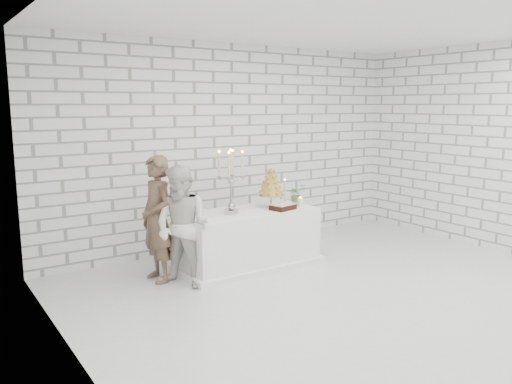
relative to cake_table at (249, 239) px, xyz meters
name	(u,v)px	position (x,y,z in m)	size (l,w,h in m)	color
ground	(347,291)	(0.42, -1.42, -0.38)	(6.00, 5.00, 0.01)	silver
ceiling	(355,20)	(0.42, -1.42, 2.62)	(6.00, 5.00, 0.01)	white
wall_back	(232,146)	(0.42, 1.08, 1.12)	(6.00, 0.01, 3.00)	white
wall_left	(71,186)	(-2.58, -1.42, 1.12)	(0.01, 5.00, 3.00)	white
wall_right	(504,149)	(3.42, -1.42, 1.12)	(0.01, 5.00, 3.00)	white
cake_table	(249,239)	(0.00, 0.00, 0.00)	(1.80, 0.80, 0.75)	white
groom	(157,219)	(-1.21, 0.15, 0.39)	(0.56, 0.37, 1.53)	brown
bride	(183,227)	(-1.06, -0.21, 0.34)	(0.70, 0.54, 1.44)	silver
candelabra	(231,181)	(-0.28, -0.03, 0.79)	(0.34, 0.34, 0.83)	#A1A0AB
croquembouche	(271,187)	(0.38, 0.04, 0.65)	(0.35, 0.35, 0.55)	#94651A
chocolate_cake	(283,207)	(0.42, -0.19, 0.42)	(0.31, 0.22, 0.08)	black
pillar_candle	(300,202)	(0.73, -0.17, 0.44)	(0.08, 0.08, 0.12)	white
extra_taper	(285,191)	(0.73, 0.18, 0.54)	(0.06, 0.06, 0.32)	beige
flowers	(297,194)	(0.79, -0.01, 0.52)	(0.26, 0.22, 0.29)	#4E8136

